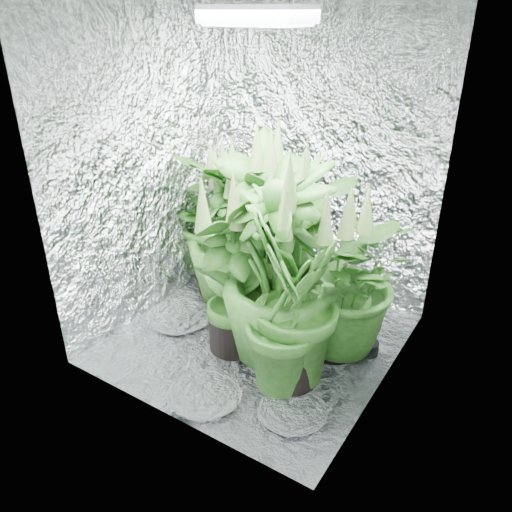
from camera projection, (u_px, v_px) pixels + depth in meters
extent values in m
plane|color=silver|center=(257.00, 338.00, 3.13)|extent=(1.60, 1.60, 0.00)
cube|color=silver|center=(323.00, 153.00, 3.29)|extent=(1.60, 0.02, 2.00)
cube|color=silver|center=(154.00, 237.00, 2.08)|extent=(1.60, 0.02, 2.00)
cube|color=silver|center=(148.00, 163.00, 3.07)|extent=(0.02, 1.60, 2.00)
cube|color=silver|center=(403.00, 215.00, 2.30)|extent=(0.02, 1.60, 2.00)
cube|color=gray|center=(258.00, 14.00, 2.31)|extent=(0.50, 0.30, 0.08)
cube|color=white|center=(258.00, 25.00, 2.33)|extent=(0.46, 0.26, 0.01)
cylinder|color=black|center=(228.00, 265.00, 3.75)|extent=(0.27, 0.27, 0.24)
cylinder|color=#3F2C11|center=(228.00, 253.00, 3.71)|extent=(0.25, 0.25, 0.03)
imported|color=#1E4516|center=(227.00, 215.00, 3.57)|extent=(1.09, 1.09, 0.99)
cone|color=olive|center=(225.00, 156.00, 3.38)|extent=(0.09, 0.09, 0.24)
cylinder|color=black|center=(266.00, 297.00, 3.32)|extent=(0.30, 0.30, 0.27)
cylinder|color=#3F2C11|center=(266.00, 281.00, 3.26)|extent=(0.28, 0.28, 0.03)
imported|color=#1E4516|center=(266.00, 229.00, 3.10)|extent=(0.88, 0.88, 1.18)
cone|color=olive|center=(267.00, 146.00, 2.86)|extent=(0.10, 0.10, 0.27)
cylinder|color=black|center=(288.00, 317.00, 3.13)|extent=(0.26, 0.26, 0.24)
cylinder|color=#3F2C11|center=(288.00, 303.00, 3.08)|extent=(0.24, 0.24, 0.03)
imported|color=#1E4516|center=(289.00, 265.00, 2.97)|extent=(0.64, 0.64, 0.91)
cone|color=olive|center=(291.00, 202.00, 2.79)|extent=(0.09, 0.09, 0.24)
cylinder|color=black|center=(227.00, 280.00, 3.51)|extent=(0.31, 0.31, 0.27)
cylinder|color=#3F2C11|center=(227.00, 265.00, 3.46)|extent=(0.28, 0.28, 0.03)
imported|color=#1E4516|center=(226.00, 231.00, 3.34)|extent=(0.67, 0.67, 0.96)
cone|color=olive|center=(224.00, 171.00, 3.16)|extent=(0.10, 0.10, 0.27)
cylinder|color=black|center=(334.00, 331.00, 2.96)|extent=(0.30, 0.30, 0.27)
cylinder|color=#3F2C11|center=(335.00, 315.00, 2.91)|extent=(0.27, 0.27, 0.03)
imported|color=#1E4516|center=(338.00, 276.00, 2.80)|extent=(1.14, 1.14, 0.95)
cone|color=olive|center=(344.00, 208.00, 2.61)|extent=(0.10, 0.10, 0.27)
cylinder|color=black|center=(234.00, 327.00, 3.00)|extent=(0.31, 0.31, 0.28)
cylinder|color=#3F2C11|center=(234.00, 309.00, 2.94)|extent=(0.29, 0.29, 0.03)
imported|color=#1E4516|center=(233.00, 271.00, 2.83)|extent=(0.66, 0.66, 0.97)
cone|color=olive|center=(232.00, 202.00, 2.64)|extent=(0.10, 0.10, 0.28)
cylinder|color=black|center=(289.00, 369.00, 2.68)|extent=(0.27, 0.27, 0.24)
cylinder|color=#3F2C11|center=(290.00, 353.00, 2.63)|extent=(0.25, 0.25, 0.03)
imported|color=#1E4516|center=(292.00, 302.00, 2.49)|extent=(0.63, 0.63, 1.02)
cone|color=olive|center=(295.00, 219.00, 2.29)|extent=(0.09, 0.09, 0.24)
cylinder|color=black|center=(278.00, 337.00, 2.90)|extent=(0.31, 0.31, 0.28)
cylinder|color=#3F2C11|center=(278.00, 320.00, 2.84)|extent=(0.29, 0.29, 0.03)
imported|color=#1E4516|center=(280.00, 265.00, 2.68)|extent=(0.89, 0.89, 1.16)
cone|color=olive|center=(282.00, 173.00, 2.45)|extent=(0.10, 0.10, 0.28)
cylinder|color=black|center=(367.00, 347.00, 2.98)|extent=(0.14, 0.14, 0.08)
cylinder|color=black|center=(370.00, 325.00, 2.91)|extent=(0.12, 0.12, 0.10)
cylinder|color=#4C4C51|center=(362.00, 321.00, 2.95)|extent=(0.10, 0.29, 0.29)
torus|color=#4C4C51|center=(362.00, 321.00, 2.95)|extent=(0.10, 0.30, 0.30)
cube|color=white|center=(297.00, 348.00, 2.55)|extent=(0.05, 0.05, 0.07)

